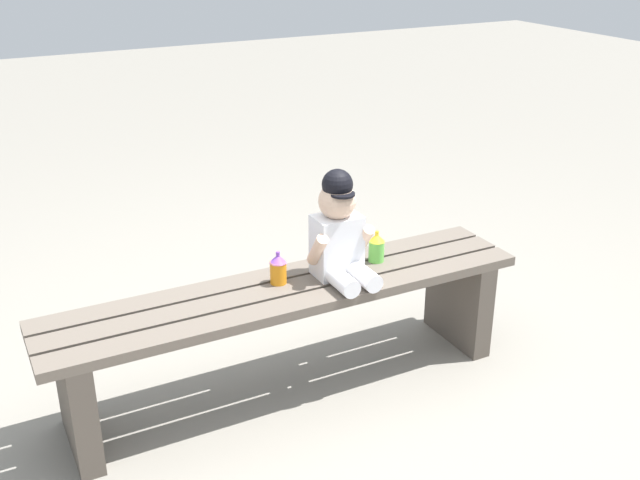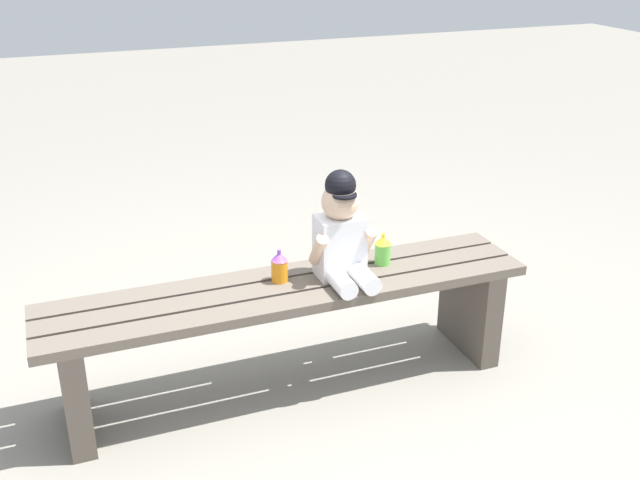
{
  "view_description": "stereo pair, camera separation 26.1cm",
  "coord_description": "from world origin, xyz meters",
  "px_view_note": "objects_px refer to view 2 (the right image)",
  "views": [
    {
      "loc": [
        -0.99,
        -2.18,
        1.65
      ],
      "look_at": [
        0.1,
        -0.05,
        0.61
      ],
      "focal_mm": 42.09,
      "sensor_mm": 36.0,
      "label": 1
    },
    {
      "loc": [
        -0.76,
        -2.28,
        1.65
      ],
      "look_at": [
        0.1,
        -0.05,
        0.61
      ],
      "focal_mm": 42.09,
      "sensor_mm": 36.0,
      "label": 2
    }
  ],
  "objects_px": {
    "child_figure": "(342,232)",
    "sippy_cup_right": "(383,250)",
    "park_bench": "(289,316)",
    "sippy_cup_left": "(279,266)"
  },
  "relations": [
    {
      "from": "child_figure",
      "to": "sippy_cup_right",
      "type": "xyz_separation_m",
      "value": [
        0.19,
        0.05,
        -0.12
      ]
    },
    {
      "from": "child_figure",
      "to": "sippy_cup_right",
      "type": "distance_m",
      "value": 0.23
    },
    {
      "from": "park_bench",
      "to": "child_figure",
      "type": "bearing_deg",
      "value": -1.89
    },
    {
      "from": "sippy_cup_left",
      "to": "park_bench",
      "type": "bearing_deg",
      "value": -62.86
    },
    {
      "from": "park_bench",
      "to": "sippy_cup_right",
      "type": "relative_size",
      "value": 14.36
    },
    {
      "from": "child_figure",
      "to": "sippy_cup_right",
      "type": "bearing_deg",
      "value": 14.21
    },
    {
      "from": "child_figure",
      "to": "sippy_cup_left",
      "type": "xyz_separation_m",
      "value": [
        -0.22,
        0.05,
        -0.12
      ]
    },
    {
      "from": "park_bench",
      "to": "child_figure",
      "type": "xyz_separation_m",
      "value": [
        0.2,
        -0.01,
        0.31
      ]
    },
    {
      "from": "child_figure",
      "to": "sippy_cup_right",
      "type": "height_order",
      "value": "child_figure"
    },
    {
      "from": "sippy_cup_right",
      "to": "sippy_cup_left",
      "type": "bearing_deg",
      "value": 180.0
    }
  ]
}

